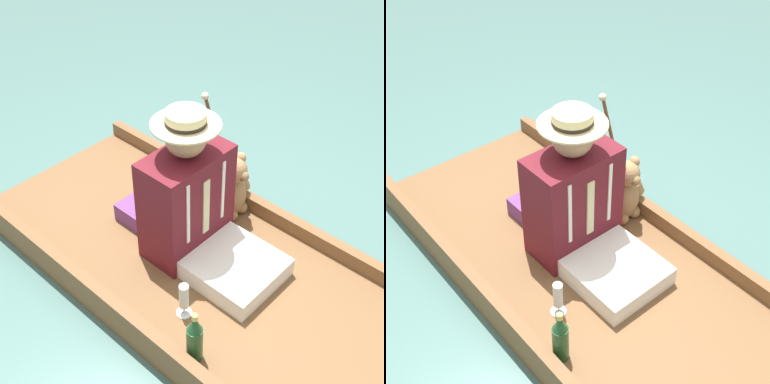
{
  "view_description": "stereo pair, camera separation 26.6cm",
  "coord_description": "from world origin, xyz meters",
  "views": [
    {
      "loc": [
        1.49,
        1.38,
        2.22
      ],
      "look_at": [
        -0.05,
        -0.04,
        0.51
      ],
      "focal_mm": 50.0,
      "sensor_mm": 36.0,
      "label": 1
    },
    {
      "loc": [
        1.3,
        1.57,
        2.22
      ],
      "look_at": [
        -0.05,
        -0.04,
        0.51
      ],
      "focal_mm": 50.0,
      "sensor_mm": 36.0,
      "label": 2
    }
  ],
  "objects": [
    {
      "name": "ground_plane",
      "position": [
        0.0,
        0.0,
        0.0
      ],
      "size": [
        16.0,
        16.0,
        0.0
      ],
      "primitive_type": "plane",
      "color": "#476B66"
    },
    {
      "name": "punt_boat",
      "position": [
        0.0,
        0.0,
        0.07
      ],
      "size": [
        1.13,
        2.47,
        0.21
      ],
      "color": "brown",
      "rests_on": "ground_plane"
    },
    {
      "name": "seat_cushion",
      "position": [
        -0.1,
        -0.41,
        0.17
      ],
      "size": [
        0.37,
        0.26,
        0.11
      ],
      "color": "#6B3875",
      "rests_on": "punt_boat"
    },
    {
      "name": "seated_person",
      "position": [
        -0.05,
        -0.02,
        0.43
      ],
      "size": [
        0.48,
        0.73,
        0.84
      ],
      "rotation": [
        0.0,
        0.0,
        -0.09
      ],
      "color": "white",
      "rests_on": "punt_boat"
    },
    {
      "name": "teddy_bear",
      "position": [
        -0.42,
        -0.06,
        0.31
      ],
      "size": [
        0.28,
        0.17,
        0.41
      ],
      "color": "#9E754C",
      "rests_on": "punt_boat"
    },
    {
      "name": "wine_glass",
      "position": [
        0.31,
        0.24,
        0.23
      ],
      "size": [
        0.08,
        0.08,
        0.2
      ],
      "color": "silver",
      "rests_on": "punt_boat"
    },
    {
      "name": "walking_cane",
      "position": [
        -0.47,
        -0.23,
        0.53
      ],
      "size": [
        0.04,
        0.29,
        0.69
      ],
      "color": "brown",
      "rests_on": "punt_boat"
    },
    {
      "name": "champagne_bottle",
      "position": [
        0.45,
        0.44,
        0.26
      ],
      "size": [
        0.08,
        0.08,
        0.3
      ],
      "color": "#1E4723",
      "rests_on": "punt_boat"
    }
  ]
}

